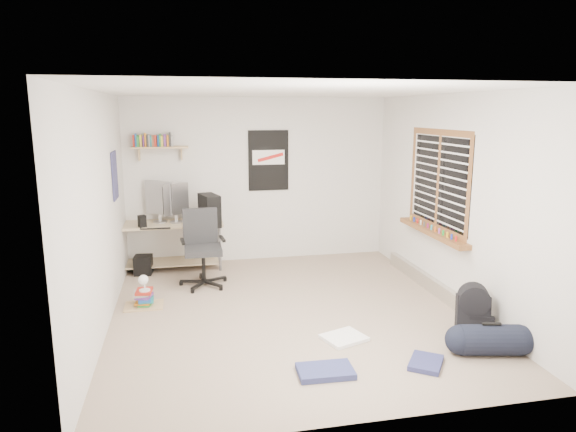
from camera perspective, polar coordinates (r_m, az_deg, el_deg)
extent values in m
cube|color=gray|center=(6.09, 0.07, -10.60)|extent=(4.00, 4.50, 0.01)
cube|color=white|center=(5.64, 0.07, 13.72)|extent=(4.00, 4.50, 0.01)
cube|color=silver|center=(7.93, -3.26, 4.01)|extent=(4.00, 0.01, 2.50)
cube|color=silver|center=(5.68, -20.14, 0.28)|extent=(0.01, 4.50, 2.50)
cube|color=silver|center=(6.44, 17.81, 1.70)|extent=(0.01, 4.50, 2.50)
cube|color=tan|center=(7.77, -12.76, -3.09)|extent=(1.60, 0.99, 0.68)
cube|color=#A0A0A4|center=(7.65, -14.09, 0.91)|extent=(0.43, 0.35, 0.49)
cube|color=#96979B|center=(7.58, -12.36, 0.76)|extent=(0.40, 0.31, 0.45)
cube|color=black|center=(7.40, -8.71, 0.63)|extent=(0.32, 0.48, 0.46)
cube|color=black|center=(7.44, -14.50, -1.25)|extent=(0.42, 0.17, 0.02)
cube|color=black|center=(7.44, -15.90, -0.66)|extent=(0.13, 0.13, 0.19)
cube|color=black|center=(7.42, -8.91, -0.49)|extent=(0.09, 0.09, 0.16)
cube|color=#242527|center=(6.89, -9.42, -3.76)|extent=(0.73, 0.73, 1.02)
cube|color=tan|center=(7.68, -14.03, 7.41)|extent=(0.80, 0.22, 0.24)
cube|color=black|center=(7.89, -2.18, 6.17)|extent=(0.62, 0.03, 0.92)
cube|color=navy|center=(6.82, -18.70, 4.29)|extent=(0.02, 0.42, 0.60)
cube|color=brown|center=(6.65, 16.25, 3.83)|extent=(0.10, 1.50, 1.26)
cube|color=#B7B2A8|center=(6.96, 15.65, -7.34)|extent=(0.08, 2.50, 0.18)
cube|color=black|center=(5.77, 19.82, -10.44)|extent=(0.41, 0.37, 0.44)
cylinder|color=black|center=(5.41, 21.56, -12.76)|extent=(0.35, 0.35, 0.58)
cube|color=white|center=(5.42, 6.23, -13.30)|extent=(0.50, 0.46, 0.04)
cube|color=navy|center=(4.77, 4.18, -16.81)|extent=(0.50, 0.33, 0.05)
cube|color=navy|center=(5.06, 15.07, -15.47)|extent=(0.44, 0.46, 0.05)
cube|color=brown|center=(6.42, -15.78, -8.37)|extent=(0.47, 0.40, 0.29)
cube|color=white|center=(6.33, -15.72, -6.47)|extent=(0.20, 0.25, 0.21)
cube|color=black|center=(7.64, -15.78, -5.24)|extent=(0.26, 0.26, 0.27)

